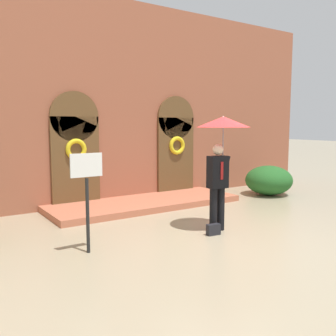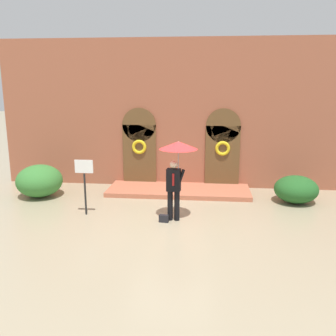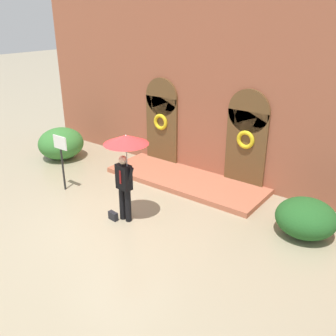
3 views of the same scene
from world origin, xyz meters
name	(u,v)px [view 2 (image 2 of 3)]	position (x,y,z in m)	size (l,w,h in m)	color
ground_plane	(171,222)	(0.00, 0.00, 0.00)	(80.00, 80.00, 0.00)	tan
building_facade	(181,117)	(0.00, 4.15, 2.68)	(14.00, 2.30, 5.60)	#9E563D
person_with_umbrella	(177,157)	(0.16, 0.21, 1.91)	(1.10, 1.10, 2.36)	black
handbag	(164,219)	(-0.20, 0.01, 0.11)	(0.28, 0.12, 0.22)	black
sign_post	(84,178)	(-2.67, 0.42, 1.16)	(0.56, 0.06, 1.72)	black
shrub_left	(39,181)	(-4.90, 2.09, 0.57)	(1.60, 1.66, 1.14)	#387A33
shrub_right	(296,189)	(4.04, 2.32, 0.46)	(1.46, 1.44, 0.92)	#235B23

